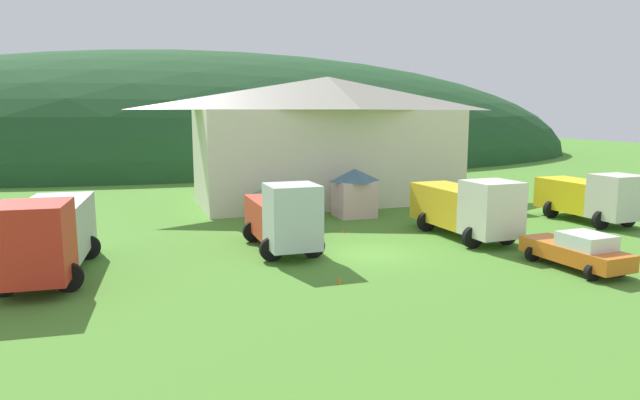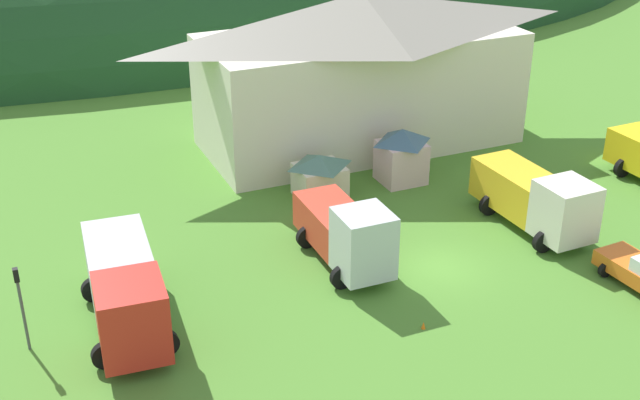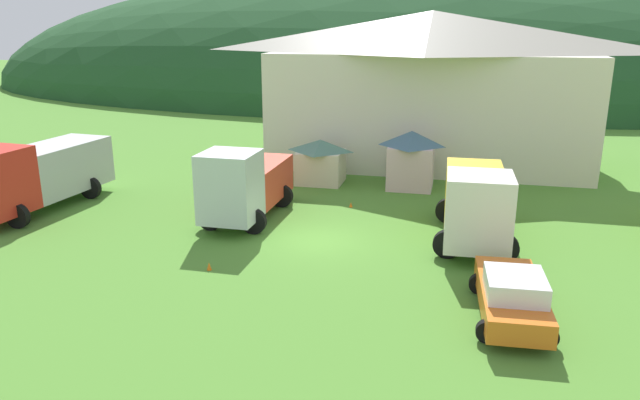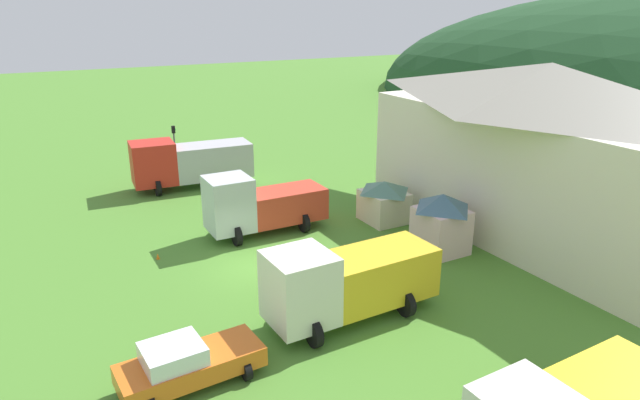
{
  "view_description": "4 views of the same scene",
  "coord_description": "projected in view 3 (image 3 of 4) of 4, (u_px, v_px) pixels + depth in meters",
  "views": [
    {
      "loc": [
        -10.83,
        -23.73,
        6.71
      ],
      "look_at": [
        -0.32,
        6.39,
        1.68
      ],
      "focal_mm": 31.03,
      "sensor_mm": 36.0,
      "label": 1
    },
    {
      "loc": [
        -18.13,
        -27.67,
        19.33
      ],
      "look_at": [
        -3.56,
        5.52,
        1.69
      ],
      "focal_mm": 46.01,
      "sensor_mm": 36.0,
      "label": 2
    },
    {
      "loc": [
        5.54,
        -22.95,
        8.77
      ],
      "look_at": [
        -0.37,
        2.02,
        1.13
      ],
      "focal_mm": 33.91,
      "sensor_mm": 36.0,
      "label": 3
    },
    {
      "loc": [
        23.29,
        -9.16,
        12.08
      ],
      "look_at": [
        -3.05,
        5.35,
        1.62
      ],
      "focal_mm": 31.31,
      "sensor_mm": 36.0,
      "label": 4
    }
  ],
  "objects": [
    {
      "name": "ground_plane",
      "position": [
        317.0,
        240.0,
        25.13
      ],
      "size": [
        200.0,
        200.0,
        0.0
      ],
      "primitive_type": "plane",
      "color": "#4C842D"
    },
    {
      "name": "forested_hill_backdrop",
      "position": [
        422.0,
        88.0,
        81.35
      ],
      "size": [
        122.86,
        60.0,
        30.9
      ],
      "primitive_type": "ellipsoid",
      "color": "#1E4723",
      "rests_on": "ground"
    },
    {
      "name": "depot_building",
      "position": [
        429.0,
        87.0,
        37.36
      ],
      "size": [
        20.54,
        8.93,
        9.36
      ],
      "color": "silver",
      "rests_on": "ground"
    },
    {
      "name": "play_shed_cream",
      "position": [
        321.0,
        161.0,
        33.69
      ],
      "size": [
        2.7,
        2.46,
        2.45
      ],
      "color": "beige",
      "rests_on": "ground"
    },
    {
      "name": "play_shed_pink",
      "position": [
        411.0,
        159.0,
        32.53
      ],
      "size": [
        2.57,
        2.43,
        3.14
      ],
      "color": "beige",
      "rests_on": "ground"
    },
    {
      "name": "crane_truck_red",
      "position": [
        33.0,
        173.0,
        28.55
      ],
      "size": [
        3.73,
        8.33,
        3.44
      ],
      "rotation": [
        0.0,
        0.0,
        -1.65
      ],
      "color": "red",
      "rests_on": "ground"
    },
    {
      "name": "tow_truck_silver",
      "position": [
        245.0,
        183.0,
        27.21
      ],
      "size": [
        3.14,
        6.72,
        3.5
      ],
      "rotation": [
        0.0,
        0.0,
        -1.58
      ],
      "color": "silver",
      "rests_on": "ground"
    },
    {
      "name": "heavy_rig_striped",
      "position": [
        476.0,
        201.0,
        24.51
      ],
      "size": [
        3.33,
        7.28,
        3.34
      ],
      "rotation": [
        0.0,
        0.0,
        -1.54
      ],
      "color": "silver",
      "rests_on": "ground"
    },
    {
      "name": "service_pickup_orange",
      "position": [
        512.0,
        295.0,
        18.21
      ],
      "size": [
        2.45,
        4.91,
        1.66
      ],
      "rotation": [
        0.0,
        0.0,
        -1.51
      ],
      "color": "orange",
      "rests_on": "ground"
    },
    {
      "name": "traffic_cone_near_pickup",
      "position": [
        351.0,
        207.0,
        29.59
      ],
      "size": [
        0.36,
        0.36,
        0.47
      ],
      "primitive_type": "cone",
      "color": "orange",
      "rests_on": "ground"
    },
    {
      "name": "traffic_cone_mid_row",
      "position": [
        209.0,
        270.0,
        22.12
      ],
      "size": [
        0.36,
        0.36,
        0.6
      ],
      "primitive_type": "cone",
      "color": "orange",
      "rests_on": "ground"
    }
  ]
}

